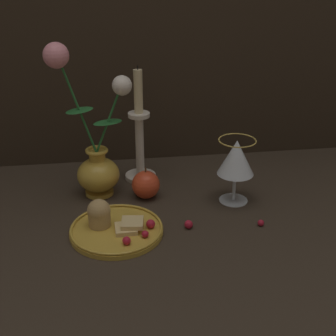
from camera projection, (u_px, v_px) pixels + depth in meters
The scene contains 8 objects.
ground_plane at pixel (163, 210), 1.08m from camera, with size 2.40×2.40×0.00m, color #33281E.
vase at pixel (95, 153), 1.11m from camera, with size 0.19×0.10×0.37m.
plate_with_pastries at pixel (114, 226), 0.99m from camera, with size 0.20×0.20×0.07m.
wine_glass at pixel (236, 159), 1.08m from camera, with size 0.09×0.09×0.16m.
candlestick at pixel (140, 139), 1.19m from camera, with size 0.08×0.08×0.30m.
apple_beside_vase at pixel (146, 185), 1.13m from camera, with size 0.07×0.07×0.08m.
berry_near_plate at pixel (189, 224), 1.01m from camera, with size 0.02×0.02×0.02m, color #AD192D.
berry_front_center at pixel (261, 223), 1.02m from camera, with size 0.01×0.01×0.01m, color #AD192D.
Camera 1 is at (-0.12, -0.93, 0.55)m, focal length 50.00 mm.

